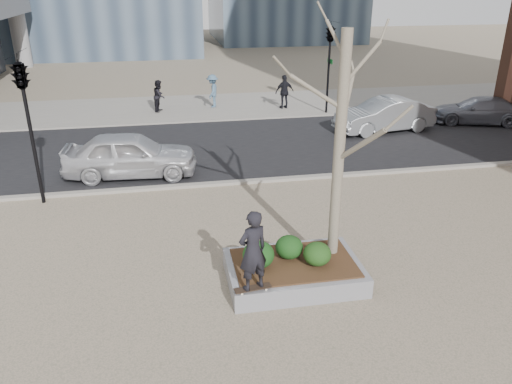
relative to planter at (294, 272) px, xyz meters
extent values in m
plane|color=gray|center=(-1.00, 0.00, -0.23)|extent=(120.00, 120.00, 0.00)
cube|color=black|center=(-1.00, 10.00, -0.21)|extent=(60.00, 8.00, 0.02)
cube|color=gray|center=(-1.00, 17.00, -0.21)|extent=(60.00, 6.00, 0.02)
cube|color=gray|center=(0.00, 0.00, 0.00)|extent=(3.00, 2.00, 0.45)
cube|color=#382314|center=(0.00, 0.00, 0.25)|extent=(2.70, 1.70, 0.04)
ellipsoid|color=#133E13|center=(-0.82, -0.03, 0.56)|extent=(0.70, 0.70, 0.60)
ellipsoid|color=black|center=(-0.07, 0.22, 0.53)|extent=(0.63, 0.63, 0.54)
ellipsoid|color=#193611|center=(0.47, -0.19, 0.53)|extent=(0.62, 0.62, 0.53)
imported|color=black|center=(-1.10, -0.88, 1.17)|extent=(0.74, 0.62, 1.74)
imported|color=silver|center=(-3.90, 7.38, 0.56)|extent=(4.63, 2.14, 1.54)
imported|color=#9A9EA2|center=(6.97, 10.92, 0.53)|extent=(4.64, 2.20, 1.47)
imported|color=slate|center=(11.89, 11.37, 0.41)|extent=(4.53, 2.97, 1.22)
imported|color=black|center=(-2.84, 16.41, 0.60)|extent=(0.81, 0.92, 1.60)
imported|color=#476681|center=(-0.07, 16.84, 0.65)|extent=(0.92, 1.24, 1.71)
imported|color=black|center=(3.60, 15.86, 0.67)|extent=(1.08, 0.61, 1.74)
camera|label=1|loc=(-2.62, -9.37, 6.17)|focal=35.00mm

